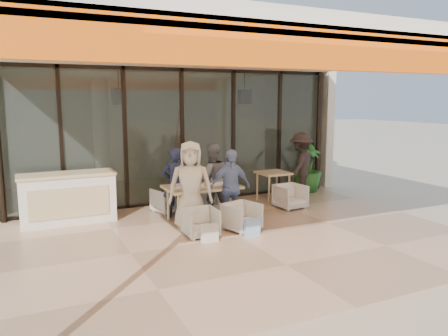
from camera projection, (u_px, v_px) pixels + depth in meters
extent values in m
plane|color=#C6B293|center=(240.00, 238.00, 7.90)|extent=(70.00, 70.00, 0.00)
cube|color=tan|center=(240.00, 238.00, 7.90)|extent=(8.00, 6.00, 0.01)
cube|color=silver|center=(241.00, 51.00, 7.38)|extent=(8.00, 6.00, 0.20)
cube|color=#FC5F0D|center=(365.00, 51.00, 4.80)|extent=(8.00, 0.12, 0.45)
cube|color=orange|center=(326.00, 46.00, 5.40)|extent=(8.00, 1.50, 0.06)
cylinder|color=black|center=(318.00, 132.00, 11.86)|extent=(0.12, 0.12, 3.20)
cube|color=#9EADA3|center=(182.00, 137.00, 10.32)|extent=(8.00, 0.03, 3.20)
cube|color=black|center=(183.00, 201.00, 10.57)|extent=(8.00, 0.10, 0.08)
cube|color=black|center=(181.00, 70.00, 10.07)|extent=(8.00, 0.10, 0.08)
cube|color=black|center=(61.00, 142.00, 9.18)|extent=(0.08, 0.10, 3.20)
cube|color=black|center=(125.00, 139.00, 9.75)|extent=(0.08, 0.10, 3.20)
cube|color=black|center=(182.00, 137.00, 10.32)|extent=(0.08, 0.10, 3.20)
cube|color=black|center=(233.00, 135.00, 10.89)|extent=(0.08, 0.10, 3.20)
cube|color=black|center=(279.00, 133.00, 11.46)|extent=(0.08, 0.10, 3.20)
cube|color=black|center=(319.00, 132.00, 12.02)|extent=(0.08, 0.10, 3.20)
cube|color=silver|center=(143.00, 125.00, 13.43)|extent=(9.00, 0.25, 3.40)
cube|color=silver|center=(295.00, 124.00, 13.73)|extent=(0.25, 3.50, 3.40)
cube|color=silver|center=(159.00, 64.00, 11.60)|extent=(9.00, 3.50, 0.25)
cube|color=#DBC285|center=(161.00, 189.00, 12.13)|extent=(8.00, 3.50, 0.02)
cylinder|color=silver|center=(101.00, 138.00, 11.09)|extent=(0.40, 0.40, 3.00)
cylinder|color=silver|center=(222.00, 134.00, 12.53)|extent=(0.40, 0.40, 3.00)
cylinder|color=black|center=(118.00, 78.00, 10.66)|extent=(0.03, 0.03, 0.70)
cube|color=black|center=(119.00, 96.00, 10.73)|extent=(0.30, 0.30, 0.40)
sphere|color=#FFBF72|center=(119.00, 96.00, 10.73)|extent=(0.18, 0.18, 0.18)
cylinder|color=black|center=(244.00, 80.00, 12.15)|extent=(0.03, 0.03, 0.70)
cube|color=black|center=(244.00, 97.00, 12.22)|extent=(0.30, 0.30, 0.40)
sphere|color=#FFBF72|center=(244.00, 97.00, 12.22)|extent=(0.18, 0.18, 0.18)
cylinder|color=black|center=(181.00, 192.00, 11.58)|extent=(0.40, 0.40, 0.05)
cylinder|color=black|center=(180.00, 154.00, 11.43)|extent=(0.04, 0.04, 2.10)
cone|color=#F65E15|center=(180.00, 130.00, 11.32)|extent=(0.32, 0.32, 1.10)
cube|color=silver|center=(68.00, 200.00, 8.73)|extent=(1.80, 0.60, 1.00)
cube|color=#DBC285|center=(67.00, 174.00, 8.65)|extent=(1.85, 0.65, 0.06)
cube|color=#DBC285|center=(70.00, 203.00, 8.45)|extent=(1.50, 0.02, 0.60)
cube|color=#DBC285|center=(202.00, 187.00, 8.88)|extent=(1.50, 0.90, 0.05)
cube|color=white|center=(202.00, 186.00, 8.88)|extent=(1.30, 0.35, 0.01)
cylinder|color=#DBC285|center=(179.00, 211.00, 8.39)|extent=(0.06, 0.06, 0.70)
cylinder|color=#DBC285|center=(236.00, 205.00, 8.92)|extent=(0.06, 0.06, 0.70)
cylinder|color=#DBC285|center=(168.00, 204.00, 8.96)|extent=(0.06, 0.06, 0.70)
cylinder|color=#DBC285|center=(223.00, 198.00, 9.49)|extent=(0.06, 0.06, 0.70)
cylinder|color=white|center=(184.00, 186.00, 8.54)|extent=(0.06, 0.06, 0.11)
cylinder|color=white|center=(187.00, 182.00, 8.94)|extent=(0.06, 0.06, 0.11)
cylinder|color=white|center=(206.00, 183.00, 8.80)|extent=(0.06, 0.06, 0.11)
cylinder|color=white|center=(212.00, 180.00, 9.16)|extent=(0.06, 0.06, 0.11)
cylinder|color=white|center=(228.00, 182.00, 8.90)|extent=(0.06, 0.06, 0.11)
cylinder|color=brown|center=(174.00, 182.00, 8.76)|extent=(0.07, 0.07, 0.16)
cylinder|color=black|center=(192.00, 180.00, 9.07)|extent=(0.09, 0.09, 0.17)
cylinder|color=black|center=(192.00, 175.00, 9.06)|extent=(0.10, 0.10, 0.01)
cylinder|color=white|center=(186.00, 190.00, 8.42)|extent=(0.22, 0.22, 0.01)
cylinder|color=white|center=(228.00, 186.00, 8.80)|extent=(0.22, 0.22, 0.01)
cylinder|color=white|center=(176.00, 184.00, 8.97)|extent=(0.22, 0.22, 0.01)
cylinder|color=white|center=(216.00, 181.00, 9.35)|extent=(0.22, 0.22, 0.01)
imported|color=silver|center=(168.00, 199.00, 9.62)|extent=(0.73, 0.70, 0.61)
imported|color=silver|center=(203.00, 195.00, 9.97)|extent=(0.74, 0.71, 0.64)
imported|color=silver|center=(201.00, 221.00, 7.92)|extent=(0.60, 0.56, 0.59)
imported|color=silver|center=(242.00, 216.00, 8.28)|extent=(0.73, 0.70, 0.60)
imported|color=#171E34|center=(175.00, 183.00, 9.10)|extent=(0.60, 0.45, 1.50)
imported|color=slate|center=(212.00, 179.00, 9.45)|extent=(0.84, 0.71, 1.55)
imported|color=beige|center=(191.00, 186.00, 8.28)|extent=(0.98, 0.81, 1.71)
imported|color=#6880AE|center=(230.00, 187.00, 8.65)|extent=(0.90, 0.40, 1.52)
cube|color=silver|center=(210.00, 234.00, 7.59)|extent=(0.30, 0.10, 0.34)
cube|color=#99BFD8|center=(252.00, 228.00, 7.94)|extent=(0.30, 0.10, 0.34)
cube|color=#DBC285|center=(273.00, 173.00, 10.55)|extent=(0.70, 0.70, 0.05)
cylinder|color=#DBC285|center=(269.00, 191.00, 10.24)|extent=(0.05, 0.05, 0.70)
cylinder|color=#DBC285|center=(289.00, 189.00, 10.48)|extent=(0.05, 0.05, 0.70)
cylinder|color=#DBC285|center=(257.00, 187.00, 10.74)|extent=(0.05, 0.05, 0.70)
cylinder|color=#DBC285|center=(277.00, 185.00, 10.98)|extent=(0.05, 0.05, 0.70)
imported|color=silver|center=(290.00, 195.00, 9.95)|extent=(0.65, 0.62, 0.63)
imported|color=black|center=(301.00, 165.00, 11.01)|extent=(1.24, 1.14, 1.67)
imported|color=#1E5919|center=(307.00, 167.00, 11.69)|extent=(0.99, 0.99, 1.38)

